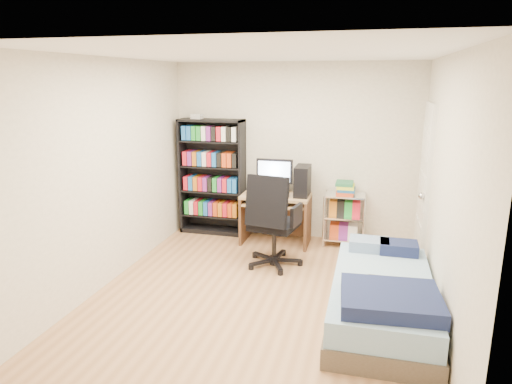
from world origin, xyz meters
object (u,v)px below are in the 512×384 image
(office_chair, at_px, (273,237))
(bed, at_px, (382,298))
(media_shelf, at_px, (212,176))
(computer_desk, at_px, (283,199))

(office_chair, distance_m, bed, 1.67)
(media_shelf, bearing_deg, computer_desk, -9.74)
(media_shelf, relative_size, office_chair, 1.50)
(computer_desk, height_order, office_chair, computer_desk)
(media_shelf, relative_size, bed, 0.93)
(media_shelf, height_order, office_chair, media_shelf)
(office_chair, bearing_deg, bed, -28.28)
(computer_desk, xyz_separation_m, office_chair, (0.04, -0.86, -0.26))
(media_shelf, bearing_deg, bed, -40.39)
(computer_desk, distance_m, office_chair, 0.90)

